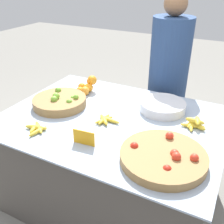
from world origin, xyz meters
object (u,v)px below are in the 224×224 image
(price_sign, at_px, (84,138))
(vendor_person, at_px, (167,87))
(metal_bowl, at_px, (163,106))
(lime_bowl, at_px, (60,101))
(tomato_basket, at_px, (164,157))

(price_sign, relative_size, vendor_person, 0.09)
(metal_bowl, xyz_separation_m, vendor_person, (-0.13, 0.56, -0.08))
(lime_bowl, height_order, metal_bowl, lime_bowl)
(metal_bowl, xyz_separation_m, price_sign, (-0.28, -0.63, 0.01))
(metal_bowl, bearing_deg, price_sign, -114.29)
(metal_bowl, height_order, vendor_person, vendor_person)
(tomato_basket, relative_size, price_sign, 3.45)
(tomato_basket, xyz_separation_m, vendor_person, (-0.31, 1.12, -0.08))
(tomato_basket, bearing_deg, vendor_person, 105.65)
(lime_bowl, relative_size, vendor_person, 0.27)
(tomato_basket, relative_size, vendor_person, 0.31)
(price_sign, bearing_deg, tomato_basket, 1.91)
(lime_bowl, bearing_deg, price_sign, -38.13)
(tomato_basket, height_order, metal_bowl, tomato_basket)
(vendor_person, bearing_deg, price_sign, -97.42)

